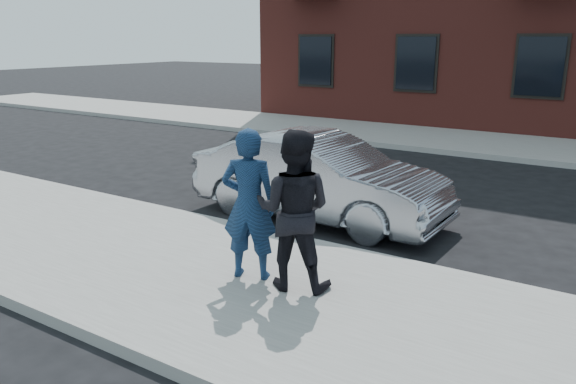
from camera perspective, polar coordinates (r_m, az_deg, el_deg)
The scene contains 8 objects.
ground at distance 6.72m, azimuth 2.74°, elevation -11.42°, with size 100.00×100.00×0.00m, color black.
near_sidewalk at distance 6.49m, azimuth 1.62°, elevation -11.68°, with size 50.00×3.50×0.15m, color gray.
near_curb at distance 7.95m, azimuth 8.39°, elevation -6.57°, with size 50.00×0.10×0.15m, color #999691.
far_sidewalk at distance 16.98m, azimuth 22.19°, elevation 4.28°, with size 50.00×3.50×0.15m, color gray.
far_curb at distance 15.24m, azimuth 20.87°, elevation 3.24°, with size 50.00×0.10×0.15m, color #999691.
silver_sedan at distance 9.55m, azimuth 3.13°, elevation 1.48°, with size 1.55×4.44×1.46m, color #999BA3.
man_hoodie at distance 6.79m, azimuth -3.96°, elevation -1.27°, with size 0.80×0.66×1.87m.
man_peacoat at distance 6.50m, azimuth 0.60°, elevation -1.87°, with size 1.10×0.97×1.89m.
Camera 1 is at (2.97, -5.21, 3.04)m, focal length 35.00 mm.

